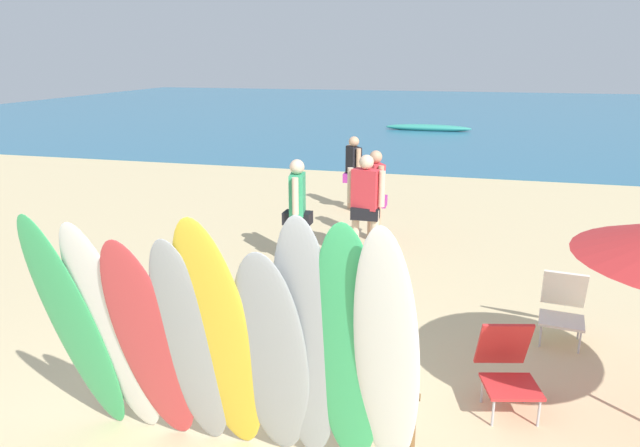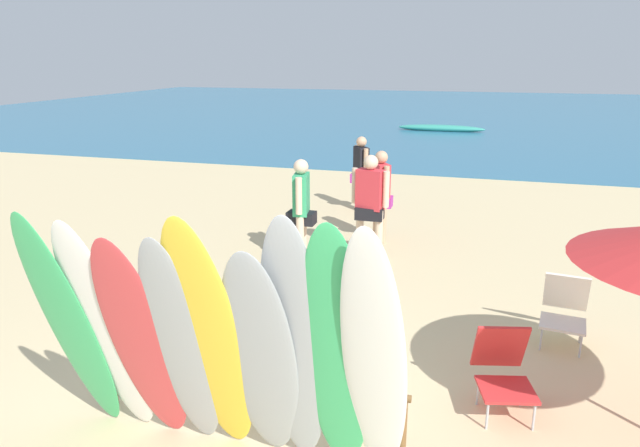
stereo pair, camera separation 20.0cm
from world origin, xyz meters
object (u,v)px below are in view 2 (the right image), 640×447
object	(u,v)px
surfboard_red_2	(143,346)
beachgoer_strolling	(301,204)
surfboard_green_7	(337,357)
distant_boat	(441,128)
surfboard_grey_3	(182,350)
surfboard_grey_6	(295,350)
beach_chair_blue	(503,367)
surfboard_yellow_4	(211,344)
surfboard_rack	(246,382)
surfboard_grey_5	(262,362)
beachgoer_photographing	(370,200)
beach_chair_red	(564,307)
beachgoer_near_rack	(361,168)
beachgoer_by_water	(381,190)
surfboard_green_0	(71,328)
surfboard_white_8	(374,364)
surfboard_white_1	(107,334)

from	to	relation	value
surfboard_red_2	beachgoer_strolling	xyz separation A→B (m)	(-0.24, 4.88, -0.05)
surfboard_green_7	distant_boat	distance (m)	22.69
surfboard_grey_3	surfboard_grey_6	size ratio (longest dim) A/B	0.94
beach_chair_blue	surfboard_yellow_4	bearing A→B (deg)	-158.95
surfboard_rack	surfboard_green_7	size ratio (longest dim) A/B	1.26
surfboard_grey_5	surfboard_red_2	bearing A→B (deg)	-179.79
surfboard_grey_5	surfboard_green_7	xyz separation A→B (m)	(0.59, 0.04, 0.11)
beachgoer_photographing	beachgoer_strolling	bearing A→B (deg)	41.48
surfboard_red_2	beach_chair_red	xyz separation A→B (m)	(3.58, 3.20, -0.62)
surfboard_grey_6	beachgoer_photographing	world-z (taller)	surfboard_grey_6
surfboard_green_7	beachgoer_near_rack	size ratio (longest dim) A/B	1.43
beachgoer_by_water	beach_chair_blue	bearing A→B (deg)	172.10
beachgoer_photographing	surfboard_grey_3	bearing A→B (deg)	98.98
surfboard_green_7	beach_chair_red	distance (m)	3.75
beachgoer_photographing	surfboard_rack	bearing A→B (deg)	101.83
surfboard_rack	distant_boat	distance (m)	22.19
beachgoer_near_rack	beach_chair_red	xyz separation A→B (m)	(3.60, -5.19, -0.51)
surfboard_grey_3	surfboard_yellow_4	distance (m)	0.27
surfboard_green_0	surfboard_grey_5	xyz separation A→B (m)	(1.68, 0.06, -0.08)
surfboard_rack	surfboard_grey_6	distance (m)	1.02
beachgoer_near_rack	beach_chair_red	bearing A→B (deg)	-179.75
beachgoer_photographing	surfboard_grey_5	bearing A→B (deg)	105.85
surfboard_green_0	beach_chair_blue	world-z (taller)	surfboard_green_0
beachgoer_by_water	beachgoer_strolling	bearing A→B (deg)	115.26
surfboard_grey_6	beachgoer_photographing	distance (m)	5.34
surfboard_rack	beachgoer_by_water	distance (m)	5.87
surfboard_white_8	surfboard_grey_5	bearing A→B (deg)	-176.72
beachgoer_near_rack	beach_chair_blue	bearing A→B (deg)	168.35
beachgoer_by_water	distant_boat	world-z (taller)	beachgoer_by_water
beach_chair_red	surfboard_white_1	bearing A→B (deg)	-133.37
beachgoer_by_water	surfboard_green_7	bearing A→B (deg)	156.18
surfboard_grey_3	beachgoer_near_rack	distance (m)	8.39
surfboard_green_7	surfboard_white_8	size ratio (longest dim) A/B	0.98
surfboard_green_7	surfboard_grey_6	bearing A→B (deg)	-179.34
surfboard_grey_3	beachgoer_photographing	size ratio (longest dim) A/B	1.27
surfboard_green_7	beachgoer_by_water	world-z (taller)	surfboard_green_7
surfboard_white_8	beachgoer_by_water	size ratio (longest dim) A/B	1.44
surfboard_white_1	surfboard_grey_3	distance (m)	0.70
beachgoer_by_water	beach_chair_red	bearing A→B (deg)	-169.98
surfboard_red_2	surfboard_yellow_4	world-z (taller)	surfboard_yellow_4
surfboard_grey_5	beach_chair_red	world-z (taller)	surfboard_grey_5
beachgoer_near_rack	distant_boat	xyz separation A→B (m)	(0.59, 14.36, -0.80)
surfboard_grey_6	beachgoer_near_rack	world-z (taller)	surfboard_grey_6
surfboard_rack	beachgoer_near_rack	world-z (taller)	beachgoer_near_rack
surfboard_green_0	surfboard_grey_6	distance (m)	1.94
beachgoer_strolling	beach_chair_red	distance (m)	4.21
surfboard_grey_3	surfboard_white_1	bearing A→B (deg)	174.00
surfboard_green_0	surfboard_white_1	size ratio (longest dim) A/B	1.02
surfboard_yellow_4	surfboard_green_7	size ratio (longest dim) A/B	1.03
beachgoer_strolling	beachgoer_by_water	distance (m)	1.83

